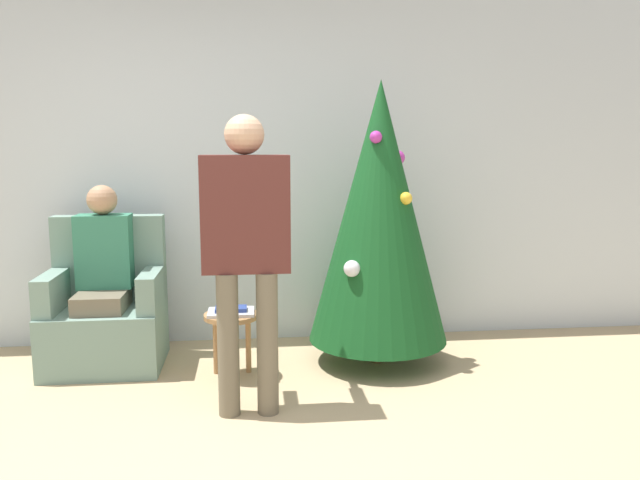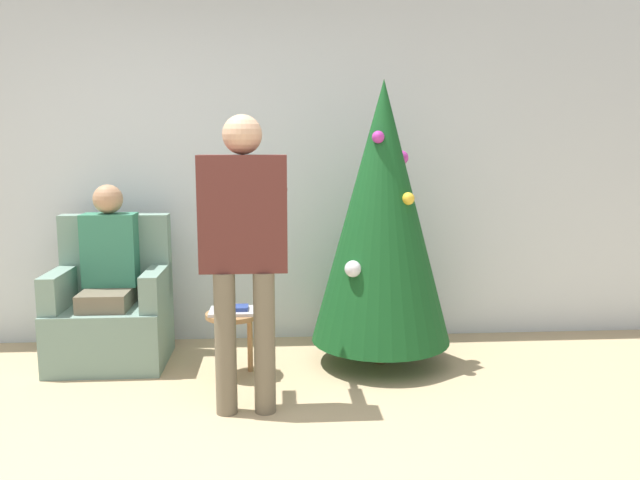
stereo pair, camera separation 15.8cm
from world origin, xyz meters
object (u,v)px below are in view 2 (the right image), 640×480
object	(u,v)px
christmas_tree	(382,213)
person_standing	(244,235)
armchair	(112,312)
person_seated	(108,268)
side_stool	(233,324)

from	to	relation	value
christmas_tree	person_standing	world-z (taller)	christmas_tree
christmas_tree	person_standing	size ratio (longest dim) A/B	1.16
armchair	person_seated	size ratio (longest dim) A/B	0.82
side_stool	person_seated	bearing A→B (deg)	160.33
person_seated	person_standing	world-z (taller)	person_standing
person_seated	person_standing	size ratio (longest dim) A/B	0.74
person_seated	christmas_tree	bearing A→B (deg)	-3.98
person_seated	armchair	bearing A→B (deg)	90.00
person_seated	side_stool	size ratio (longest dim) A/B	2.93
side_stool	christmas_tree	bearing A→B (deg)	10.07
christmas_tree	armchair	world-z (taller)	christmas_tree
armchair	side_stool	size ratio (longest dim) A/B	2.40
person_seated	side_stool	world-z (taller)	person_seated
armchair	person_seated	xyz separation A→B (m)	(0.00, -0.03, 0.32)
armchair	side_stool	xyz separation A→B (m)	(0.86, -0.34, -0.01)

